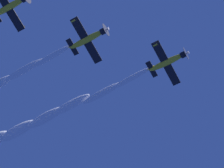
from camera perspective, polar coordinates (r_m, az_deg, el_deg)
airplane_lead at (r=89.05m, az=6.89°, el=2.73°), size 8.19×8.88×3.19m
airplane_left_wingman at (r=86.42m, az=-2.88°, el=5.56°), size 8.21×8.89×3.06m
airplane_right_wingman at (r=88.26m, az=-12.31°, el=9.28°), size 8.16×8.88×3.42m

